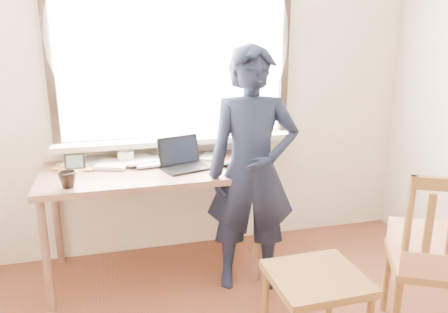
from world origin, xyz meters
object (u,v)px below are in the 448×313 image
object	(u,v)px
mug_dark	(68,180)
person	(252,171)
side_chair	(437,252)
laptop	(183,161)
work_chair	(316,287)
desk	(151,180)
mug_white	(126,157)

from	to	relation	value
mug_dark	person	distance (m)	1.18
mug_dark	side_chair	bearing A→B (deg)	-24.24
laptop	work_chair	world-z (taller)	laptop
laptop	work_chair	xyz separation A→B (m)	(0.53, -1.09, -0.44)
desk	laptop	xyz separation A→B (m)	(0.23, -0.04, 0.13)
mug_white	side_chair	world-z (taller)	side_chair
mug_white	person	xyz separation A→B (m)	(0.81, -0.51, -0.02)
mug_white	mug_dark	size ratio (longest dim) A/B	1.06
person	desk	bearing A→B (deg)	164.72
desk	mug_white	bearing A→B (deg)	132.32
desk	person	world-z (taller)	person
laptop	work_chair	distance (m)	1.28
laptop	mug_dark	world-z (taller)	laptop
mug_dark	work_chair	bearing A→B (deg)	-33.69
desk	side_chair	size ratio (longest dim) A/B	1.43
desk	person	xyz separation A→B (m)	(0.65, -0.33, 0.11)
work_chair	side_chair	size ratio (longest dim) A/B	0.47
desk	person	size ratio (longest dim) A/B	0.90
desk	mug_dark	xyz separation A→B (m)	(-0.53, -0.27, 0.14)
person	laptop	bearing A→B (deg)	156.56
work_chair	person	size ratio (longest dim) A/B	0.30
desk	person	distance (m)	0.74
laptop	desk	bearing A→B (deg)	171.08
mug_dark	person	world-z (taller)	person
laptop	mug_white	bearing A→B (deg)	151.64
mug_white	mug_dark	xyz separation A→B (m)	(-0.37, -0.44, 0.01)
laptop	mug_white	world-z (taller)	laptop
mug_dark	laptop	bearing A→B (deg)	16.82
desk	laptop	distance (m)	0.27
mug_white	work_chair	distance (m)	1.64
mug_white	mug_dark	distance (m)	0.57
mug_dark	person	size ratio (longest dim) A/B	0.07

